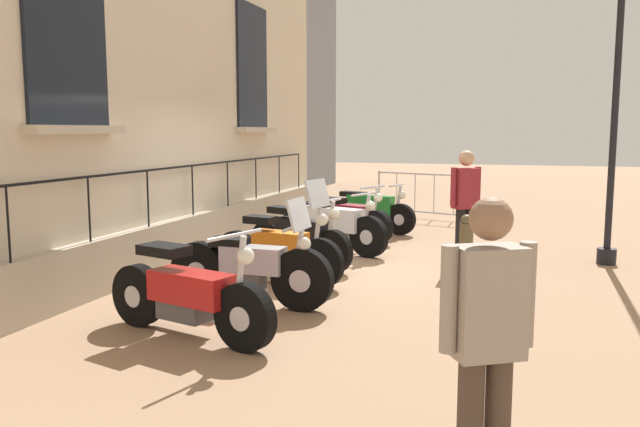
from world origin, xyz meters
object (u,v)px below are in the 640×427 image
at_px(lamppost, 618,67).
at_px(bollard, 466,252).
at_px(motorcycle_red, 189,296).
at_px(motorcycle_silver, 251,269).
at_px(motorcycle_white, 332,226).
at_px(motorcycle_maroon, 346,219).
at_px(motorcycle_orange, 279,250).
at_px(pedestrian_standing, 487,336).
at_px(motorcycle_black, 300,239).
at_px(pedestrian_walking, 465,200).
at_px(motorcycle_green, 369,211).
at_px(crowd_barrier, 424,194).

distance_m(lamppost, bollard, 3.82).
relative_size(motorcycle_red, motorcycle_silver, 1.01).
height_order(motorcycle_white, motorcycle_maroon, motorcycle_maroon).
bearing_deg(motorcycle_orange, pedestrian_standing, -57.31).
xyz_separation_m(motorcycle_black, bollard, (2.45, -0.65, 0.06)).
bearing_deg(pedestrian_walking, lamppost, 17.92).
relative_size(motorcycle_red, bollard, 2.11).
height_order(motorcycle_green, pedestrian_standing, pedestrian_standing).
xyz_separation_m(motorcycle_silver, pedestrian_walking, (2.15, 3.06, 0.55)).
height_order(motorcycle_red, motorcycle_maroon, motorcycle_red).
xyz_separation_m(motorcycle_silver, motorcycle_black, (-0.15, 2.16, -0.01)).
bearing_deg(motorcycle_black, bollard, -14.88).
distance_m(motorcycle_maroon, motorcycle_green, 1.09).
bearing_deg(motorcycle_white, pedestrian_standing, -67.55).
relative_size(motorcycle_red, pedestrian_standing, 1.21).
bearing_deg(motorcycle_silver, motorcycle_black, 94.07).
bearing_deg(motorcycle_green, bollard, -62.11).
height_order(motorcycle_white, lamppost, lamppost).
xyz_separation_m(motorcycle_white, lamppost, (4.24, 0.30, 2.49)).
bearing_deg(lamppost, motorcycle_orange, -149.07).
height_order(pedestrian_standing, pedestrian_walking, pedestrian_walking).
bearing_deg(crowd_barrier, motorcycle_green, -109.06).
bearing_deg(motorcycle_maroon, pedestrian_standing, -70.10).
relative_size(motorcycle_maroon, pedestrian_standing, 1.14).
height_order(motorcycle_red, lamppost, lamppost).
bearing_deg(lamppost, pedestrian_standing, -101.72).
height_order(motorcycle_black, lamppost, lamppost).
xyz_separation_m(pedestrian_standing, pedestrian_walking, (-0.61, 6.36, 0.03)).
bearing_deg(motorcycle_red, crowd_barrier, 83.84).
relative_size(motorcycle_black, bollard, 1.88).
relative_size(motorcycle_white, lamppost, 0.41).
relative_size(motorcycle_black, motorcycle_maroon, 0.95).
relative_size(lamppost, pedestrian_standing, 3.01).
distance_m(motorcycle_red, motorcycle_green, 6.92).
bearing_deg(motorcycle_orange, crowd_barrier, 81.97).
relative_size(motorcycle_silver, motorcycle_maroon, 1.05).
height_order(motorcycle_red, motorcycle_silver, motorcycle_silver).
xyz_separation_m(lamppost, pedestrian_standing, (-1.46, -7.02, -1.98)).
height_order(motorcycle_silver, motorcycle_white, motorcycle_silver).
height_order(motorcycle_green, lamppost, lamppost).
distance_m(motorcycle_white, pedestrian_standing, 7.30).
bearing_deg(pedestrian_walking, motorcycle_maroon, 145.49).
xyz_separation_m(crowd_barrier, pedestrian_standing, (1.89, -11.24, 0.38)).
relative_size(lamppost, crowd_barrier, 2.17).
relative_size(motorcycle_red, motorcycle_white, 0.99).
bearing_deg(lamppost, motorcycle_silver, -138.50).
relative_size(motorcycle_orange, motorcycle_white, 0.94).
relative_size(motorcycle_red, pedestrian_walking, 1.18).
xyz_separation_m(bollard, pedestrian_walking, (-0.14, 1.55, 0.49)).
distance_m(motorcycle_maroon, bollard, 3.92).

